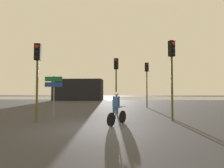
{
  "coord_description": "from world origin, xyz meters",
  "views": [
    {
      "loc": [
        1.28,
        -8.02,
        1.68
      ],
      "look_at": [
        0.5,
        5.0,
        2.2
      ],
      "focal_mm": 28.0,
      "sensor_mm": 36.0,
      "label": 1
    }
  ],
  "objects_px": {
    "distant_building": "(79,90)",
    "direction_sign_post": "(54,89)",
    "traffic_light_near_right": "(172,65)",
    "cyclist": "(116,108)",
    "traffic_light_near_left": "(37,67)",
    "traffic_light_far_right": "(147,76)",
    "traffic_light_center": "(116,74)"
  },
  "relations": [
    {
      "from": "traffic_light_far_right",
      "to": "traffic_light_near_right",
      "type": "distance_m",
      "value": 7.81
    },
    {
      "from": "traffic_light_far_right",
      "to": "traffic_light_near_left",
      "type": "distance_m",
      "value": 11.24
    },
    {
      "from": "distant_building",
      "to": "traffic_light_near_right",
      "type": "xyz_separation_m",
      "value": [
        10.8,
        -21.41,
        1.26
      ]
    },
    {
      "from": "traffic_light_near_right",
      "to": "direction_sign_post",
      "type": "xyz_separation_m",
      "value": [
        -6.99,
        0.32,
        -1.36
      ]
    },
    {
      "from": "traffic_light_center",
      "to": "direction_sign_post",
      "type": "bearing_deg",
      "value": 67.71
    },
    {
      "from": "traffic_light_far_right",
      "to": "cyclist",
      "type": "relative_size",
      "value": 2.81
    },
    {
      "from": "traffic_light_near_right",
      "to": "direction_sign_post",
      "type": "height_order",
      "value": "traffic_light_near_right"
    },
    {
      "from": "traffic_light_near_left",
      "to": "cyclist",
      "type": "distance_m",
      "value": 4.81
    },
    {
      "from": "traffic_light_far_right",
      "to": "distant_building",
      "type": "bearing_deg",
      "value": -85.42
    },
    {
      "from": "traffic_light_center",
      "to": "distant_building",
      "type": "bearing_deg",
      "value": -46.14
    },
    {
      "from": "traffic_light_near_right",
      "to": "cyclist",
      "type": "height_order",
      "value": "traffic_light_near_right"
    },
    {
      "from": "cyclist",
      "to": "direction_sign_post",
      "type": "bearing_deg",
      "value": -172.97
    },
    {
      "from": "direction_sign_post",
      "to": "cyclist",
      "type": "bearing_deg",
      "value": 159.38
    },
    {
      "from": "distant_building",
      "to": "direction_sign_post",
      "type": "height_order",
      "value": "distant_building"
    },
    {
      "from": "traffic_light_far_right",
      "to": "cyclist",
      "type": "bearing_deg",
      "value": 40.21
    },
    {
      "from": "traffic_light_far_right",
      "to": "traffic_light_near_right",
      "type": "height_order",
      "value": "traffic_light_far_right"
    },
    {
      "from": "traffic_light_near_right",
      "to": "traffic_light_near_left",
      "type": "height_order",
      "value": "traffic_light_near_right"
    },
    {
      "from": "traffic_light_near_right",
      "to": "direction_sign_post",
      "type": "bearing_deg",
      "value": -31.7
    },
    {
      "from": "traffic_light_far_right",
      "to": "traffic_light_center",
      "type": "bearing_deg",
      "value": 16.37
    },
    {
      "from": "traffic_light_near_right",
      "to": "traffic_light_center",
      "type": "distance_m",
      "value": 5.45
    },
    {
      "from": "distant_building",
      "to": "traffic_light_near_right",
      "type": "height_order",
      "value": "traffic_light_near_right"
    },
    {
      "from": "traffic_light_near_left",
      "to": "direction_sign_post",
      "type": "distance_m",
      "value": 1.76
    },
    {
      "from": "direction_sign_post",
      "to": "traffic_light_near_right",
      "type": "bearing_deg",
      "value": -179.43
    },
    {
      "from": "direction_sign_post",
      "to": "cyclist",
      "type": "relative_size",
      "value": 1.6
    },
    {
      "from": "traffic_light_near_right",
      "to": "cyclist",
      "type": "distance_m",
      "value": 4.13
    },
    {
      "from": "distant_building",
      "to": "traffic_light_center",
      "type": "bearing_deg",
      "value": -66.4
    },
    {
      "from": "traffic_light_near_left",
      "to": "cyclist",
      "type": "bearing_deg",
      "value": 165.35
    },
    {
      "from": "traffic_light_far_right",
      "to": "direction_sign_post",
      "type": "relative_size",
      "value": 1.75
    },
    {
      "from": "traffic_light_near_right",
      "to": "cyclist",
      "type": "bearing_deg",
      "value": -4.89
    },
    {
      "from": "traffic_light_center",
      "to": "cyclist",
      "type": "xyz_separation_m",
      "value": [
        0.22,
        -5.71,
        -2.23
      ]
    },
    {
      "from": "distant_building",
      "to": "direction_sign_post",
      "type": "relative_size",
      "value": 3.31
    },
    {
      "from": "distant_building",
      "to": "traffic_light_center",
      "type": "relative_size",
      "value": 1.97
    }
  ]
}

